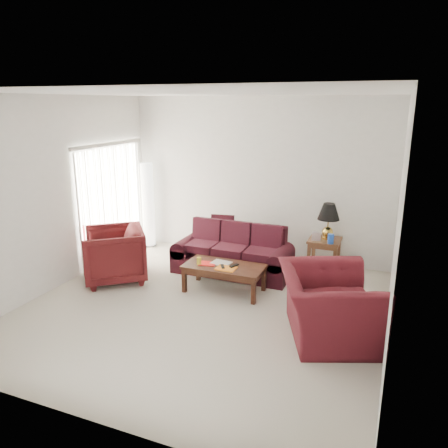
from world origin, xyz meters
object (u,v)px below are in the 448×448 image
at_px(floor_lamp, 148,205).
at_px(armchair_right, 328,305).
at_px(coffee_table, 224,278).
at_px(end_table, 324,255).
at_px(armchair_left, 114,255).
at_px(sofa, 232,250).

relative_size(floor_lamp, armchair_right, 1.33).
xyz_separation_m(floor_lamp, coffee_table, (2.29, -1.53, -0.65)).
height_order(end_table, armchair_left, armchair_left).
xyz_separation_m(armchair_left, coffee_table, (1.87, 0.26, -0.23)).
height_order(sofa, coffee_table, sofa).
bearing_deg(end_table, armchair_left, -151.41).
xyz_separation_m(sofa, floor_lamp, (-2.13, 0.76, 0.46)).
distance_m(sofa, coffee_table, 0.81).
bearing_deg(end_table, floor_lamp, 178.98).
xyz_separation_m(end_table, coffee_table, (-1.30, -1.46, -0.08)).
relative_size(armchair_left, coffee_table, 0.79).
distance_m(armchair_left, coffee_table, 1.90).
distance_m(end_table, floor_lamp, 3.64).
bearing_deg(armchair_left, floor_lamp, 154.59).
height_order(armchair_left, coffee_table, armchair_left).
bearing_deg(sofa, coffee_table, -82.05).
height_order(end_table, floor_lamp, floor_lamp).
relative_size(sofa, end_table, 3.44).
distance_m(end_table, armchair_right, 2.28).
xyz_separation_m(end_table, armchair_left, (-3.17, -1.73, 0.16)).
bearing_deg(armchair_left, sofa, 82.35).
xyz_separation_m(end_table, armchair_right, (0.42, -2.24, 0.13)).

